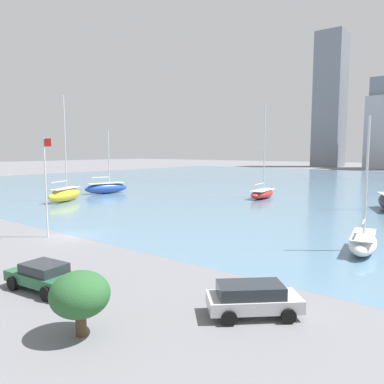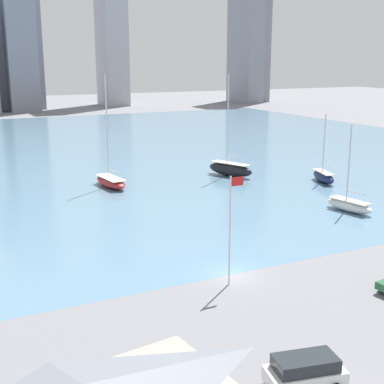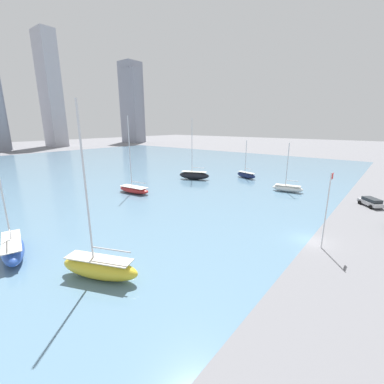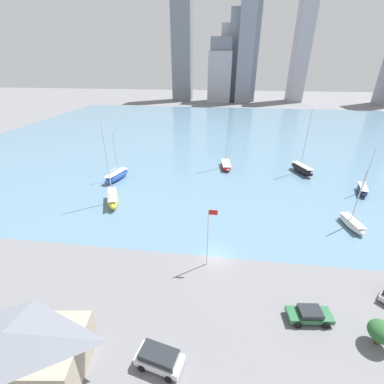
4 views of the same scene
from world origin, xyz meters
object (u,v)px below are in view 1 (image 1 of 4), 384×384
at_px(sailboat_red, 262,193).
at_px(parked_wagon_silver, 252,298).
at_px(sailboat_white, 363,242).
at_px(flag_pole, 46,183).
at_px(sailboat_blue, 106,188).
at_px(sailboat_yellow, 65,194).
at_px(parked_sedan_green, 44,276).

xyz_separation_m(sailboat_red, parked_wagon_silver, (20.76, -40.90, -0.01)).
bearing_deg(sailboat_red, sailboat_white, -55.75).
relative_size(flag_pole, sailboat_white, 0.86).
xyz_separation_m(sailboat_blue, sailboat_yellow, (3.76, -11.26, 0.13)).
relative_size(sailboat_red, sailboat_blue, 1.40).
distance_m(sailboat_red, sailboat_blue, 28.69).
bearing_deg(sailboat_yellow, flag_pole, -59.76).
height_order(sailboat_red, sailboat_yellow, sailboat_yellow).
relative_size(flag_pole, parked_sedan_green, 1.83).
height_order(sailboat_red, parked_sedan_green, sailboat_red).
bearing_deg(sailboat_yellow, sailboat_red, 22.23).
bearing_deg(sailboat_blue, parked_wagon_silver, -15.58).
distance_m(parked_sedan_green, parked_wagon_silver, 11.86).
xyz_separation_m(sailboat_white, parked_wagon_silver, (-1.26, -15.43, 0.04)).
bearing_deg(parked_sedan_green, sailboat_yellow, -131.01).
relative_size(sailboat_white, parked_sedan_green, 2.13).
xyz_separation_m(parked_sedan_green, parked_wagon_silver, (11.04, 4.35, 0.04)).
bearing_deg(sailboat_red, sailboat_blue, -162.82).
bearing_deg(parked_wagon_silver, parked_sedan_green, -111.29).
bearing_deg(parked_sedan_green, sailboat_blue, -139.29).
xyz_separation_m(sailboat_red, sailboat_white, (22.02, -25.47, -0.05)).
distance_m(flag_pole, sailboat_white, 27.52).
distance_m(flag_pole, parked_wagon_silver, 23.50).
distance_m(sailboat_white, parked_sedan_green, 23.29).
height_order(sailboat_red, parked_wagon_silver, sailboat_red).
bearing_deg(sailboat_white, sailboat_blue, 153.91).
xyz_separation_m(flag_pole, sailboat_white, (24.19, 12.43, -4.22)).
height_order(flag_pole, parked_sedan_green, flag_pole).
distance_m(sailboat_red, sailboat_yellow, 32.05).
bearing_deg(sailboat_white, parked_wagon_silver, -104.69).
relative_size(flag_pole, sailboat_yellow, 0.56).
bearing_deg(sailboat_blue, sailboat_yellow, -55.14).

